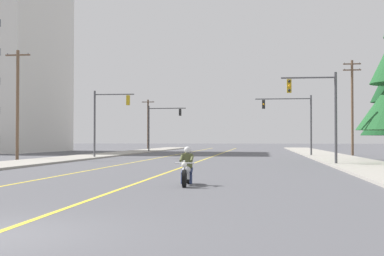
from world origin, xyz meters
The scene contains 12 objects.
lane_stripe_center centered at (0.15, 45.00, 0.00)m, with size 0.16×100.00×0.01m, color yellow.
lane_stripe_left centered at (-4.48, 45.00, 0.00)m, with size 0.16×100.00×0.01m, color yellow.
sidewalk_kerb_right centered at (11.55, 40.00, 0.07)m, with size 4.40×110.00×0.14m, color #9E998E.
sidewalk_kerb_left centered at (-11.55, 40.00, 0.07)m, with size 4.40×110.00×0.14m, color #9E998E.
motorcycle_with_rider centered at (2.24, 10.74, 0.59)m, with size 0.70×2.19×1.46m.
traffic_signal_near_right centered at (8.90, 27.14, 4.02)m, with size 3.67×0.39×6.20m.
traffic_signal_near_left centered at (-9.19, 38.35, 4.03)m, with size 3.79×0.37×6.20m.
traffic_signal_mid_right centered at (8.33, 45.79, 4.15)m, with size 5.68×0.37×6.20m.
traffic_signal_mid_left centered at (-8.50, 60.78, 4.11)m, with size 5.13×0.47×6.20m.
utility_pole_left_near centered at (-15.15, 32.97, 4.79)m, with size 2.15×0.26×9.16m.
utility_pole_right_far centered at (14.65, 49.58, 5.44)m, with size 1.90×0.26×10.21m.
utility_pole_left_far centered at (-14.02, 79.02, 4.41)m, with size 2.10×0.26×8.42m.
Camera 1 is at (5.03, -9.01, 1.74)m, focal length 49.81 mm.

